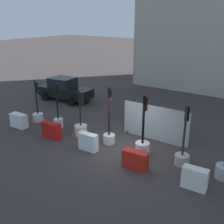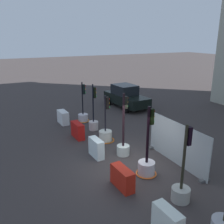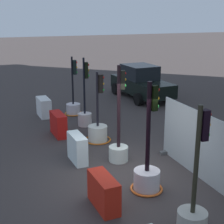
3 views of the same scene
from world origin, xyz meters
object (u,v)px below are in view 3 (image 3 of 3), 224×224
Objects in this scene: traffic_light_5 at (193,209)px; construction_barrier_0 at (44,107)px; traffic_light_1 at (85,113)px; traffic_light_3 at (119,143)px; traffic_light_4 at (147,173)px; traffic_light_2 at (98,131)px; construction_barrier_3 at (104,192)px; construction_barrier_1 at (58,124)px; construction_barrier_2 at (77,148)px; traffic_light_0 at (73,106)px; car_black_sedan at (141,82)px.

traffic_light_5 reaches higher than construction_barrier_0.
traffic_light_3 is (3.74, -0.03, 0.08)m from traffic_light_1.
traffic_light_4 is at bearing -177.62° from traffic_light_5.
traffic_light_3 is at bearing 1.17° from traffic_light_2.
traffic_light_3 reaches higher than traffic_light_2.
construction_barrier_3 is at bearing -0.30° from construction_barrier_0.
traffic_light_5 is at bearing 10.84° from construction_barrier_1.
construction_barrier_2 is at bearing -152.82° from traffic_light_4.
construction_barrier_3 is (5.35, -0.11, -0.03)m from construction_barrier_1.
traffic_light_0 is 4.71m from car_black_sedan.
traffic_light_4 is 2.56× the size of construction_barrier_1.
car_black_sedan is (-3.59, 4.32, 0.32)m from traffic_light_1.
car_black_sedan reaches higher than construction_barrier_0.
traffic_light_0 is 5.28m from construction_barrier_2.
traffic_light_4 is (7.52, -0.03, 0.07)m from traffic_light_0.
car_black_sedan is at bearing 149.33° from traffic_light_3.
construction_barrier_1 is (0.75, -1.29, -0.09)m from traffic_light_1.
traffic_light_3 is at bearing -30.67° from car_black_sedan.
construction_barrier_3 is (7.89, -1.38, -0.00)m from traffic_light_0.
traffic_light_3 reaches higher than construction_barrier_1.
traffic_light_1 is 0.64× the size of car_black_sedan.
construction_barrier_1 is at bearing 178.86° from construction_barrier_3.
traffic_light_0 is 0.87× the size of traffic_light_3.
traffic_light_4 reaches higher than construction_barrier_3.
construction_barrier_2 is at bearing -38.53° from traffic_light_2.
traffic_light_0 is 7.52m from traffic_light_4.
traffic_light_5 is 2.54× the size of construction_barrier_0.
traffic_light_4 reaches higher than construction_barrier_2.
traffic_light_3 is 1.04× the size of traffic_light_4.
traffic_light_3 is 5.84m from construction_barrier_0.
construction_barrier_2 is at bearing 177.37° from construction_barrier_3.
traffic_light_3 reaches higher than construction_barrier_2.
car_black_sedan is at bearing 129.71° from traffic_light_1.
traffic_light_1 reaches higher than construction_barrier_1.
traffic_light_5 is (9.49, 0.06, 0.14)m from traffic_light_0.
construction_barrier_1 is at bearing -179.53° from construction_barrier_2.
traffic_light_5 is at bearing 1.04° from traffic_light_3.
traffic_light_4 is (1.99, -0.01, -0.14)m from traffic_light_3.
traffic_light_5 is at bearing 2.38° from traffic_light_4.
construction_barrier_3 is at bearing -17.26° from traffic_light_2.
traffic_light_2 is 3.99m from construction_barrier_0.
traffic_light_1 reaches higher than construction_barrier_2.
construction_barrier_0 is at bearing 179.70° from construction_barrier_3.
traffic_light_2 is 0.84× the size of traffic_light_3.
traffic_light_4 is at bearing -0.40° from traffic_light_1.
traffic_light_5 is at bearing 1.08° from traffic_light_2.
construction_barrier_3 is at bearing -9.92° from traffic_light_0.
construction_barrier_0 is at bearing -161.21° from traffic_light_2.
car_black_sedan is (-7.33, 4.35, 0.24)m from traffic_light_3.
construction_barrier_3 is at bearing -30.53° from car_black_sedan.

